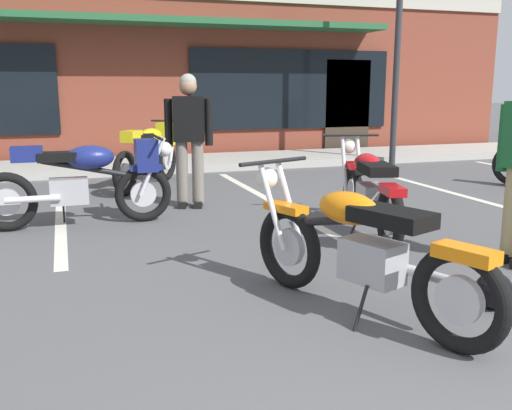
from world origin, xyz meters
TOP-DOWN VIEW (x-y plane):
  - ground_plane at (0.00, 3.37)m, footprint 80.00×80.00m
  - sidewalk_kerb at (0.00, 10.33)m, footprint 22.00×1.80m
  - brick_storefront_building at (0.00, 14.38)m, footprint 17.94×6.82m
  - painted_stall_lines at (0.00, 6.73)m, footprint 13.62×4.80m
  - motorcycle_foreground_classic at (0.57, 2.72)m, footprint 1.06×2.01m
  - motorcycle_black_cruiser at (-1.04, 5.95)m, footprint 2.11×0.66m
  - motorcycle_blue_standard at (-0.01, 8.31)m, footprint 1.39×1.84m
  - motorcycle_green_cafe_racer at (1.73, 4.66)m, footprint 0.84×2.07m
  - person_by_back_row at (0.24, 6.59)m, footprint 0.60×0.36m
  - helmet_on_pavement at (1.51, 2.52)m, footprint 0.26×0.26m

SIDE VIEW (x-z plane):
  - ground_plane at x=0.00m, z-range 0.00..0.00m
  - painted_stall_lines at x=0.00m, z-range 0.00..0.01m
  - sidewalk_kerb at x=0.00m, z-range 0.00..0.14m
  - helmet_on_pavement at x=1.51m, z-range 0.00..0.26m
  - motorcycle_foreground_classic at x=0.57m, z-range -0.03..0.95m
  - motorcycle_green_cafe_racer at x=1.73m, z-range -0.03..0.95m
  - motorcycle_black_cruiser at x=-1.04m, z-range 0.04..1.02m
  - motorcycle_blue_standard at x=-0.01m, z-range 0.04..1.02m
  - person_by_back_row at x=0.24m, z-range 0.11..1.79m
  - brick_storefront_building at x=0.00m, z-range 0.00..3.55m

